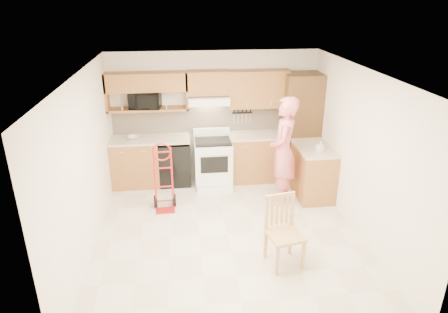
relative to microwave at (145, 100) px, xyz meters
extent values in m
cube|color=beige|center=(1.30, -2.08, -1.66)|extent=(4.00, 4.50, 0.02)
cube|color=white|center=(1.30, -2.08, 0.86)|extent=(4.00, 4.50, 0.02)
cube|color=white|center=(1.30, 0.17, -0.40)|extent=(4.00, 0.02, 2.50)
cube|color=white|center=(1.30, -4.34, -0.40)|extent=(4.00, 0.02, 2.50)
cube|color=white|center=(-0.71, -2.08, -0.40)|extent=(0.02, 4.50, 2.50)
cube|color=white|center=(3.31, -2.08, -0.40)|extent=(0.02, 4.50, 2.50)
cube|color=#C8B196|center=(1.30, 0.15, -0.45)|extent=(3.92, 0.03, 0.55)
cube|color=#9B613D|center=(-0.25, -0.14, -1.20)|extent=(0.90, 0.60, 0.90)
cube|color=black|center=(0.50, -0.14, -1.22)|extent=(0.60, 0.60, 0.85)
cube|color=#9B613D|center=(2.13, -0.14, -1.20)|extent=(1.14, 0.60, 0.90)
cube|color=beige|center=(0.05, -0.13, -0.73)|extent=(1.50, 0.63, 0.04)
cube|color=beige|center=(2.13, -0.13, -0.73)|extent=(1.14, 0.63, 0.04)
cube|color=#9B613D|center=(3.00, -0.94, -1.20)|extent=(0.60, 1.00, 0.90)
cube|color=beige|center=(3.00, -0.94, -0.73)|extent=(0.63, 1.00, 0.04)
cube|color=#51371A|center=(2.95, -0.14, -0.60)|extent=(0.70, 0.60, 2.10)
cube|color=#9B613D|center=(0.05, 0.00, 0.33)|extent=(1.50, 0.33, 0.34)
cube|color=#9B613D|center=(0.05, 0.00, -0.18)|extent=(1.50, 0.33, 0.04)
cube|color=#9B613D|center=(1.18, 0.00, 0.29)|extent=(0.76, 0.33, 0.44)
cube|color=#9B613D|center=(2.13, 0.00, 0.15)|extent=(1.14, 0.33, 0.70)
cube|color=white|center=(1.18, -0.06, -0.02)|extent=(0.76, 0.46, 0.14)
imported|color=black|center=(0.00, 0.00, 0.00)|extent=(0.61, 0.45, 0.31)
imported|color=#E56B73|center=(2.37, -1.13, -0.69)|extent=(0.66, 0.81, 1.92)
imported|color=white|center=(3.00, -1.19, -0.60)|extent=(0.12, 0.12, 0.21)
imported|color=white|center=(-0.25, -0.13, -0.68)|extent=(0.27, 0.27, 0.05)
camera|label=1|loc=(0.65, -7.36, 1.84)|focal=32.10mm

